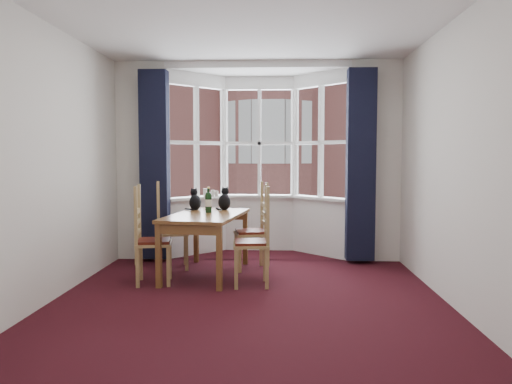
# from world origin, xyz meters

# --- Properties ---
(floor) EXTENTS (4.50, 4.50, 0.00)m
(floor) POSITION_xyz_m (0.00, 0.00, 0.00)
(floor) COLOR black
(floor) RESTS_ON ground
(ceiling) EXTENTS (4.50, 4.50, 0.00)m
(ceiling) POSITION_xyz_m (0.00, 0.00, 2.80)
(ceiling) COLOR white
(ceiling) RESTS_ON floor
(wall_left) EXTENTS (0.00, 4.50, 4.50)m
(wall_left) POSITION_xyz_m (-2.00, 0.00, 1.40)
(wall_left) COLOR silver
(wall_left) RESTS_ON floor
(wall_right) EXTENTS (0.00, 4.50, 4.50)m
(wall_right) POSITION_xyz_m (2.00, 0.00, 1.40)
(wall_right) COLOR silver
(wall_right) RESTS_ON floor
(wall_near) EXTENTS (4.00, 0.00, 4.00)m
(wall_near) POSITION_xyz_m (0.00, -2.25, 1.40)
(wall_near) COLOR silver
(wall_near) RESTS_ON floor
(wall_back_pier_left) EXTENTS (0.70, 0.12, 2.80)m
(wall_back_pier_left) POSITION_xyz_m (-1.65, 2.25, 1.40)
(wall_back_pier_left) COLOR silver
(wall_back_pier_left) RESTS_ON floor
(wall_back_pier_right) EXTENTS (0.70, 0.12, 2.80)m
(wall_back_pier_right) POSITION_xyz_m (1.65, 2.25, 1.40)
(wall_back_pier_right) COLOR silver
(wall_back_pier_right) RESTS_ON floor
(bay_window) EXTENTS (2.76, 0.94, 2.80)m
(bay_window) POSITION_xyz_m (0.00, 2.75, 1.40)
(bay_window) COLOR white
(bay_window) RESTS_ON floor
(curtain_left) EXTENTS (0.38, 0.22, 2.60)m
(curtain_left) POSITION_xyz_m (-1.42, 2.07, 1.35)
(curtain_left) COLOR black
(curtain_left) RESTS_ON floor
(curtain_right) EXTENTS (0.38, 0.22, 2.60)m
(curtain_right) POSITION_xyz_m (1.42, 2.07, 1.35)
(curtain_right) COLOR black
(curtain_right) RESTS_ON floor
(dining_table) EXTENTS (1.00, 1.59, 0.76)m
(dining_table) POSITION_xyz_m (-0.59, 1.28, 0.67)
(dining_table) COLOR brown
(dining_table) RESTS_ON floor
(chair_left_near) EXTENTS (0.46, 0.48, 0.92)m
(chair_left_near) POSITION_xyz_m (-1.22, 0.82, 0.47)
(chair_left_near) COLOR #9F834D
(chair_left_near) RESTS_ON floor
(chair_left_far) EXTENTS (0.49, 0.50, 0.92)m
(chair_left_far) POSITION_xyz_m (-1.18, 1.62, 0.47)
(chair_left_far) COLOR #9F834D
(chair_left_far) RESTS_ON floor
(chair_right_near) EXTENTS (0.43, 0.45, 0.92)m
(chair_right_near) POSITION_xyz_m (0.08, 0.81, 0.47)
(chair_right_near) COLOR #9F834D
(chair_right_near) RESTS_ON floor
(chair_right_far) EXTENTS (0.48, 0.49, 0.92)m
(chair_right_far) POSITION_xyz_m (0.03, 1.65, 0.47)
(chair_right_far) COLOR #9F834D
(chair_right_far) RESTS_ON floor
(cat_left) EXTENTS (0.22, 0.26, 0.30)m
(cat_left) POSITION_xyz_m (-0.80, 1.74, 0.88)
(cat_left) COLOR black
(cat_left) RESTS_ON dining_table
(cat_right) EXTENTS (0.17, 0.24, 0.32)m
(cat_right) POSITION_xyz_m (-0.42, 1.79, 0.88)
(cat_right) COLOR black
(cat_right) RESTS_ON dining_table
(wine_bottle) EXTENTS (0.08, 0.08, 0.32)m
(wine_bottle) POSITION_xyz_m (-0.58, 1.44, 0.90)
(wine_bottle) COLOR black
(wine_bottle) RESTS_ON dining_table
(candle_tall) EXTENTS (0.06, 0.06, 0.12)m
(candle_tall) POSITION_xyz_m (-0.79, 2.60, 0.93)
(candle_tall) COLOR white
(candle_tall) RESTS_ON bay_window
(candle_short) EXTENTS (0.06, 0.06, 0.09)m
(candle_short) POSITION_xyz_m (-0.69, 2.63, 0.92)
(candle_short) COLOR white
(candle_short) RESTS_ON bay_window
(candle_extra) EXTENTS (0.05, 0.05, 0.08)m
(candle_extra) POSITION_xyz_m (-0.63, 2.65, 0.91)
(candle_extra) COLOR white
(candle_extra) RESTS_ON bay_window
(street) EXTENTS (80.00, 80.00, 0.00)m
(street) POSITION_xyz_m (0.00, 32.25, -6.00)
(street) COLOR #333335
(street) RESTS_ON ground
(tenement_building) EXTENTS (18.40, 7.80, 15.20)m
(tenement_building) POSITION_xyz_m (0.00, 14.01, 1.60)
(tenement_building) COLOR #93534C
(tenement_building) RESTS_ON street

